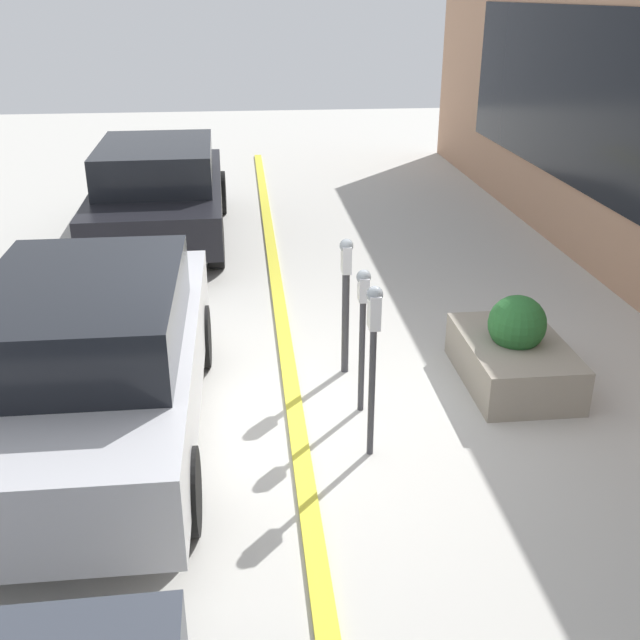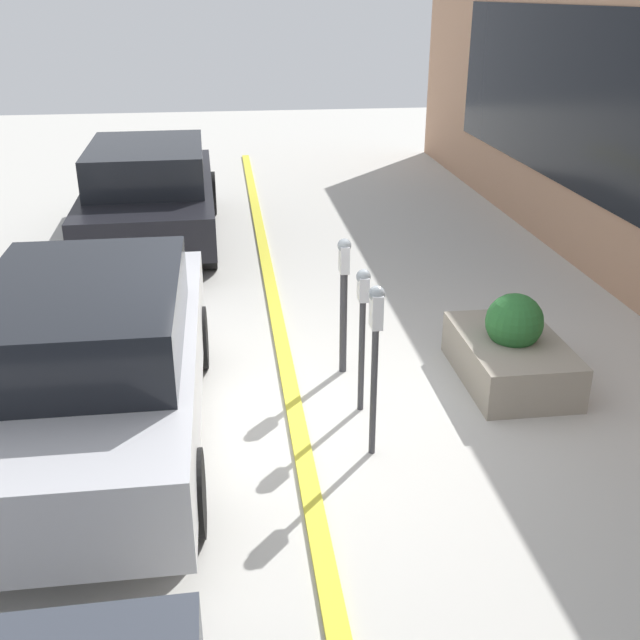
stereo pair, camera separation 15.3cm
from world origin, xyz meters
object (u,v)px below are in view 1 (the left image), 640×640
(planter_box, at_px, (514,353))
(parked_car_middle, at_px, (93,358))
(parking_meter_middle, at_px, (346,288))
(parked_car_rear, at_px, (159,189))
(parking_meter_nearest, at_px, (373,338))
(parking_meter_second, at_px, (363,314))

(planter_box, relative_size, parked_car_middle, 0.35)
(parking_meter_middle, distance_m, parked_car_rear, 5.38)
(planter_box, distance_m, parked_car_rear, 6.62)
(parking_meter_nearest, relative_size, planter_box, 1.01)
(parking_meter_nearest, relative_size, parked_car_rear, 0.32)
(parking_meter_middle, distance_m, planter_box, 1.83)
(parking_meter_nearest, xyz_separation_m, parked_car_rear, (6.40, 2.31, -0.28))
(parked_car_middle, bearing_deg, planter_box, -80.17)
(parking_meter_nearest, distance_m, parking_meter_second, 0.76)
(parked_car_rear, bearing_deg, parking_meter_second, -158.84)
(parking_meter_second, xyz_separation_m, parked_car_rear, (5.66, 2.35, -0.16))
(parking_meter_nearest, relative_size, parking_meter_second, 1.09)
(parking_meter_middle, xyz_separation_m, parked_car_rear, (4.86, 2.30, -0.11))
(parking_meter_middle, bearing_deg, planter_box, -103.64)
(parking_meter_second, xyz_separation_m, parked_car_middle, (-0.29, 2.37, -0.18))
(parking_meter_nearest, height_order, planter_box, parking_meter_nearest)
(parking_meter_middle, bearing_deg, parked_car_middle, 115.12)
(parking_meter_nearest, height_order, parking_meter_middle, parking_meter_nearest)
(parking_meter_second, xyz_separation_m, parking_meter_middle, (0.80, 0.04, -0.05))
(parking_meter_nearest, bearing_deg, parking_meter_second, -2.56)
(parking_meter_middle, xyz_separation_m, planter_box, (-0.41, -1.67, -0.62))
(parking_meter_nearest, height_order, parked_car_rear, parked_car_rear)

